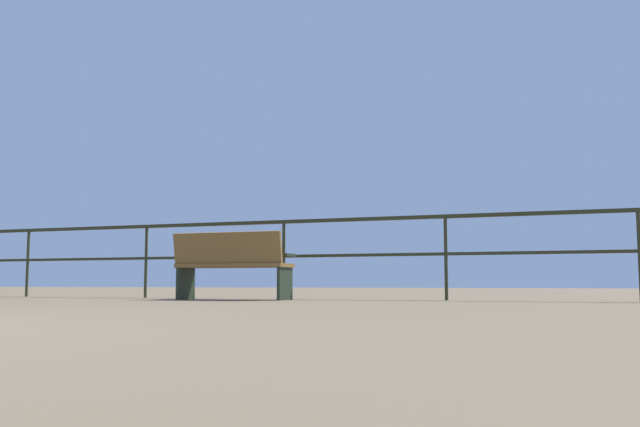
{
  "coord_description": "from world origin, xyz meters",
  "views": [
    {
      "loc": [
        3.95,
        -1.49,
        0.22
      ],
      "look_at": [
        0.73,
        7.02,
        1.12
      ],
      "focal_mm": 39.34,
      "sensor_mm": 36.0,
      "label": 1
    }
  ],
  "objects": [
    {
      "name": "bench_near_left",
      "position": [
        -0.4,
        6.72,
        0.49
      ],
      "size": [
        1.55,
        0.68,
        0.88
      ],
      "color": "brown",
      "rests_on": "ground_plane"
    },
    {
      "name": "pier_railing",
      "position": [
        0.0,
        7.52,
        0.82
      ],
      "size": [
        22.84,
        0.05,
        1.1
      ],
      "color": "#292C16",
      "rests_on": "ground_plane"
    }
  ]
}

